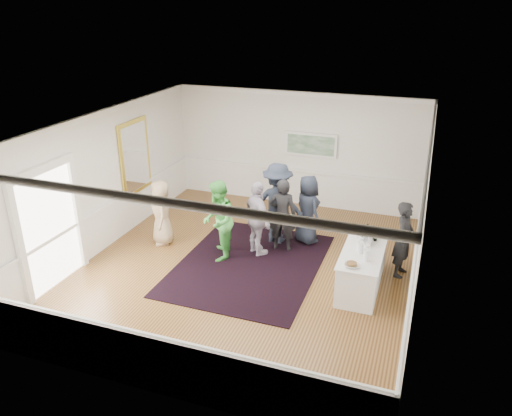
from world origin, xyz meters
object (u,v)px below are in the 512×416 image
(guest_green, at_px, (218,221))
(guest_navy, at_px, (308,209))
(serving_table, at_px, (362,267))
(guest_lilac, at_px, (257,219))
(guest_dark_b, at_px, (282,215))
(bartender, at_px, (404,239))
(ice_bucket, at_px, (366,239))
(nut_bowl, at_px, (352,265))
(guest_tan, at_px, (161,212))
(guest_dark_a, at_px, (277,203))

(guest_green, relative_size, guest_navy, 1.09)
(serving_table, bearing_deg, guest_lilac, 166.85)
(guest_navy, bearing_deg, guest_dark_b, 96.48)
(guest_green, height_order, guest_lilac, guest_green)
(bartender, distance_m, ice_bucket, 0.90)
(guest_green, distance_m, nut_bowl, 3.25)
(serving_table, bearing_deg, bartender, 45.25)
(guest_tan, distance_m, guest_navy, 3.47)
(guest_lilac, xyz_separation_m, guest_dark_a, (0.22, 0.77, 0.11))
(guest_tan, distance_m, guest_green, 1.60)
(bartender, xyz_separation_m, guest_dark_a, (-2.96, 0.62, 0.16))
(bartender, distance_m, guest_tan, 5.54)
(guest_tan, relative_size, guest_dark_a, 0.80)
(bartender, bearing_deg, serving_table, 145.43)
(bartender, bearing_deg, ice_bucket, 137.19)
(serving_table, distance_m, ice_bucket, 0.57)
(nut_bowl, bearing_deg, guest_dark_a, 134.53)
(guest_dark_b, relative_size, guest_navy, 1.04)
(guest_dark_a, bearing_deg, guest_tan, 20.88)
(ice_bucket, bearing_deg, guest_navy, 138.52)
(ice_bucket, relative_size, nut_bowl, 0.91)
(bartender, relative_size, guest_navy, 0.99)
(guest_dark_a, bearing_deg, nut_bowl, 134.26)
(bartender, relative_size, guest_lilac, 0.94)
(guest_navy, bearing_deg, bartender, -157.36)
(guest_green, xyz_separation_m, guest_dark_b, (1.22, 0.87, -0.04))
(serving_table, bearing_deg, guest_green, 178.02)
(serving_table, relative_size, guest_green, 1.14)
(serving_table, height_order, guest_dark_a, guest_dark_a)
(guest_dark_a, bearing_deg, guest_dark_b, 122.51)
(guest_lilac, relative_size, guest_dark_b, 1.00)
(guest_tan, distance_m, nut_bowl, 4.84)
(guest_lilac, bearing_deg, bartender, -135.07)
(nut_bowl, bearing_deg, bartender, 61.62)
(guest_green, bearing_deg, ice_bucket, 73.27)
(nut_bowl, bearing_deg, guest_green, 163.44)
(guest_dark_a, bearing_deg, guest_green, 51.11)
(bartender, distance_m, nut_bowl, 1.75)
(ice_bucket, bearing_deg, guest_dark_a, 152.81)
(bartender, bearing_deg, guest_lilac, 102.88)
(guest_lilac, bearing_deg, guest_green, 73.54)
(ice_bucket, bearing_deg, guest_green, -178.59)
(guest_tan, height_order, guest_lilac, guest_lilac)
(serving_table, height_order, guest_green, guest_green)
(bartender, bearing_deg, guest_tan, 103.99)
(bartender, distance_m, guest_dark_a, 3.03)
(guest_lilac, height_order, ice_bucket, guest_lilac)
(serving_table, distance_m, bartender, 1.10)
(guest_navy, bearing_deg, guest_dark_a, 61.88)
(serving_table, relative_size, guest_navy, 1.25)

